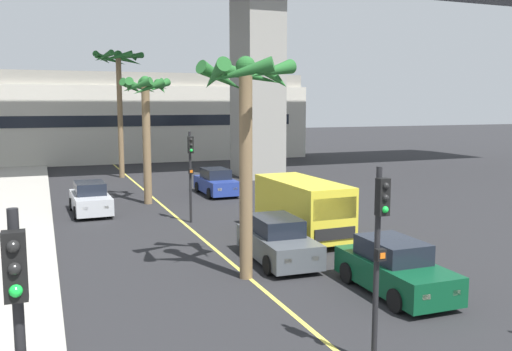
# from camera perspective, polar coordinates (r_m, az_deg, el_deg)

# --- Properties ---
(lane_stripe_center) EXTENTS (0.14, 56.00, 0.01)m
(lane_stripe_center) POSITION_cam_1_polar(r_m,az_deg,el_deg) (26.33, -7.96, -4.54)
(lane_stripe_center) COLOR #DBCC4C
(lane_stripe_center) RESTS_ON ground
(pier_building_backdrop) EXTENTS (38.39, 8.04, 8.27)m
(pier_building_backdrop) POSITION_cam_1_polar(r_m,az_deg,el_deg) (54.68, -15.21, 5.79)
(pier_building_backdrop) COLOR beige
(pier_building_backdrop) RESTS_ON ground
(car_queue_front) EXTENTS (1.88, 4.12, 1.56)m
(car_queue_front) POSITION_cam_1_polar(r_m,az_deg,el_deg) (16.59, 14.15, -9.35)
(car_queue_front) COLOR #0C4728
(car_queue_front) RESTS_ON ground
(car_queue_second) EXTENTS (1.92, 4.15, 1.56)m
(car_queue_second) POSITION_cam_1_polar(r_m,az_deg,el_deg) (28.65, -16.80, -2.35)
(car_queue_second) COLOR #B7BABF
(car_queue_second) RESTS_ON ground
(car_queue_third) EXTENTS (1.87, 4.12, 1.56)m
(car_queue_third) POSITION_cam_1_polar(r_m,az_deg,el_deg) (33.13, -4.15, -0.75)
(car_queue_third) COLOR navy
(car_queue_third) RESTS_ON ground
(car_queue_fourth) EXTENTS (1.94, 4.16, 1.56)m
(car_queue_fourth) POSITION_cam_1_polar(r_m,az_deg,el_deg) (19.17, 2.23, -6.83)
(car_queue_fourth) COLOR #4C5156
(car_queue_fourth) RESTS_ON ground
(delivery_van) EXTENTS (2.25, 5.29, 2.36)m
(delivery_van) POSITION_cam_1_polar(r_m,az_deg,el_deg) (22.47, 4.82, -3.24)
(delivery_van) COLOR yellow
(delivery_van) RESTS_ON ground
(traffic_light_left_sidewalk_corner) EXTENTS (0.24, 0.37, 4.20)m
(traffic_light_left_sidewalk_corner) POSITION_cam_1_polar(r_m,az_deg,el_deg) (6.80, -23.31, -15.65)
(traffic_light_left_sidewalk_corner) COLOR black
(traffic_light_left_sidewalk_corner) RESTS_ON sidewalk_left
(traffic_light_median_near) EXTENTS (0.24, 0.37, 4.20)m
(traffic_light_median_near) POSITION_cam_1_polar(r_m,az_deg,el_deg) (11.56, 12.68, -6.46)
(traffic_light_median_near) COLOR black
(traffic_light_median_near) RESTS_ON ground
(traffic_light_median_far) EXTENTS (0.24, 0.37, 4.20)m
(traffic_light_median_far) POSITION_cam_1_polar(r_m,az_deg,el_deg) (25.13, -6.81, 1.17)
(traffic_light_median_far) COLOR black
(traffic_light_median_far) RESTS_ON ground
(palm_tree_near_median) EXTENTS (2.92, 3.06, 6.87)m
(palm_tree_near_median) POSITION_cam_1_polar(r_m,az_deg,el_deg) (16.74, -1.06, 7.23)
(palm_tree_near_median) COLOR brown
(palm_tree_near_median) RESTS_ON ground
(palm_tree_mid_median) EXTENTS (3.69, 3.71, 9.24)m
(palm_tree_mid_median) POSITION_cam_1_polar(r_m,az_deg,el_deg) (41.61, -14.06, 10.14)
(palm_tree_mid_median) COLOR brown
(palm_tree_mid_median) RESTS_ON ground
(palm_tree_far_median) EXTENTS (2.77, 2.79, 6.92)m
(palm_tree_far_median) POSITION_cam_1_polar(r_m,az_deg,el_deg) (30.24, -11.39, 7.29)
(palm_tree_far_median) COLOR brown
(palm_tree_far_median) RESTS_ON ground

